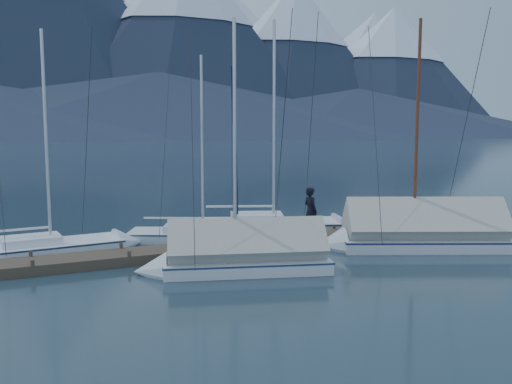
{
  "coord_description": "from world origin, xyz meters",
  "views": [
    {
      "loc": [
        -8.54,
        -16.61,
        4.59
      ],
      "look_at": [
        0.0,
        2.0,
        2.2
      ],
      "focal_mm": 38.0,
      "sensor_mm": 36.0,
      "label": 1
    }
  ],
  "objects_px": {
    "person": "(311,211)",
    "sailboat_open_right": "(285,227)",
    "sailboat_covered_near": "(409,236)",
    "sailboat_covered_far": "(231,259)",
    "sailboat_open_left": "(64,248)",
    "sailboat_open_mid": "(214,237)"
  },
  "relations": [
    {
      "from": "sailboat_open_right",
      "to": "sailboat_covered_far",
      "type": "height_order",
      "value": "sailboat_open_right"
    },
    {
      "from": "sailboat_open_left",
      "to": "sailboat_open_mid",
      "type": "relative_size",
      "value": 1.08
    },
    {
      "from": "sailboat_open_left",
      "to": "sailboat_open_right",
      "type": "height_order",
      "value": "sailboat_open_right"
    },
    {
      "from": "sailboat_open_left",
      "to": "sailboat_covered_far",
      "type": "xyz_separation_m",
      "value": [
        4.64,
        -5.16,
        0.27
      ]
    },
    {
      "from": "sailboat_open_mid",
      "to": "sailboat_covered_far",
      "type": "height_order",
      "value": "sailboat_covered_far"
    },
    {
      "from": "sailboat_open_mid",
      "to": "sailboat_open_left",
      "type": "bearing_deg",
      "value": 177.33
    },
    {
      "from": "sailboat_covered_near",
      "to": "sailboat_covered_far",
      "type": "xyz_separation_m",
      "value": [
        -7.54,
        -0.32,
        -0.05
      ]
    },
    {
      "from": "sailboat_open_mid",
      "to": "sailboat_covered_near",
      "type": "bearing_deg",
      "value": -35.68
    },
    {
      "from": "person",
      "to": "sailboat_open_right",
      "type": "bearing_deg",
      "value": -11.35
    },
    {
      "from": "person",
      "to": "sailboat_covered_far",
      "type": "bearing_deg",
      "value": 115.68
    },
    {
      "from": "sailboat_open_right",
      "to": "person",
      "type": "relative_size",
      "value": 5.29
    },
    {
      "from": "sailboat_open_left",
      "to": "sailboat_open_mid",
      "type": "distance_m",
      "value": 5.84
    },
    {
      "from": "sailboat_open_right",
      "to": "sailboat_covered_near",
      "type": "height_order",
      "value": "sailboat_open_right"
    },
    {
      "from": "sailboat_open_mid",
      "to": "sailboat_covered_far",
      "type": "relative_size",
      "value": 0.94
    },
    {
      "from": "sailboat_open_mid",
      "to": "person",
      "type": "height_order",
      "value": "sailboat_open_mid"
    },
    {
      "from": "sailboat_open_right",
      "to": "sailboat_covered_near",
      "type": "bearing_deg",
      "value": -62.15
    },
    {
      "from": "sailboat_open_left",
      "to": "person",
      "type": "height_order",
      "value": "sailboat_open_left"
    },
    {
      "from": "sailboat_covered_far",
      "to": "person",
      "type": "height_order",
      "value": "sailboat_covered_far"
    },
    {
      "from": "sailboat_covered_near",
      "to": "sailboat_covered_far",
      "type": "distance_m",
      "value": 7.55
    },
    {
      "from": "sailboat_open_left",
      "to": "sailboat_open_right",
      "type": "distance_m",
      "value": 9.48
    },
    {
      "from": "sailboat_covered_near",
      "to": "person",
      "type": "height_order",
      "value": "sailboat_covered_near"
    },
    {
      "from": "sailboat_open_mid",
      "to": "sailboat_open_right",
      "type": "bearing_deg",
      "value": 8.64
    }
  ]
}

